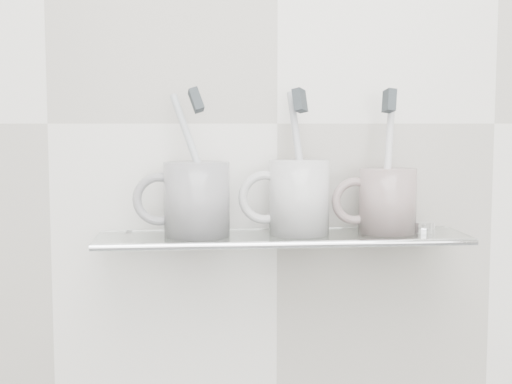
{
  "coord_description": "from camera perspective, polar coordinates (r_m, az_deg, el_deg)",
  "views": [
    {
      "loc": [
        -0.12,
        0.09,
        1.25
      ],
      "look_at": [
        -0.04,
        1.04,
        1.16
      ],
      "focal_mm": 50.0,
      "sensor_mm": 36.0,
      "label": 1
    }
  ],
  "objects": [
    {
      "name": "mug_center_handle",
      "position": [
        0.96,
        0.72,
        -0.44
      ],
      "size": [
        0.07,
        0.01,
        0.07
      ],
      "primitive_type": "torus",
      "rotation": [
        1.57,
        0.0,
        0.0
      ],
      "color": "silver",
      "rests_on": "mug_center"
    },
    {
      "name": "chrome_cap",
      "position": [
        1.01,
        13.15,
        -2.73
      ],
      "size": [
        0.04,
        0.04,
        0.01
      ],
      "primitive_type": "cylinder",
      "color": "silver",
      "rests_on": "shelf_glass"
    },
    {
      "name": "bracket_right",
      "position": [
        1.06,
        13.13,
        -3.59
      ],
      "size": [
        0.02,
        0.03,
        0.02
      ],
      "primitive_type": "cylinder",
      "rotation": [
        1.57,
        0.0,
        0.0
      ],
      "color": "silver",
      "rests_on": "wall_back"
    },
    {
      "name": "toothbrush_right",
      "position": [
        0.99,
        10.53,
        2.57
      ],
      "size": [
        0.03,
        0.04,
        0.19
      ],
      "primitive_type": "cylinder",
      "rotation": [
        -0.17,
        0.12,
        0.12
      ],
      "color": "white",
      "rests_on": "mug_right"
    },
    {
      "name": "bristles_right",
      "position": [
        0.99,
        10.61,
        7.19
      ],
      "size": [
        0.02,
        0.03,
        0.03
      ],
      "primitive_type": "cube",
      "rotation": [
        -0.17,
        0.12,
        0.12
      ],
      "color": "#2F363A",
      "rests_on": "toothbrush_right"
    },
    {
      "name": "toothbrush_left",
      "position": [
        0.95,
        -4.78,
        2.53
      ],
      "size": [
        0.07,
        0.05,
        0.18
      ],
      "primitive_type": "cylinder",
      "rotation": [
        -0.26,
        -0.31,
        0.14
      ],
      "color": "silver",
      "rests_on": "mug_left"
    },
    {
      "name": "mug_right_handle",
      "position": [
        0.98,
        7.93,
        -0.72
      ],
      "size": [
        0.07,
        0.01,
        0.07
      ],
      "primitive_type": "torus",
      "rotation": [
        1.57,
        0.0,
        0.0
      ],
      "color": "silver",
      "rests_on": "mug_right"
    },
    {
      "name": "bristles_left",
      "position": [
        0.95,
        -4.81,
        7.33
      ],
      "size": [
        0.02,
        0.03,
        0.04
      ],
      "primitive_type": "cube",
      "rotation": [
        -0.26,
        -0.31,
        0.14
      ],
      "color": "#2F363A",
      "rests_on": "toothbrush_left"
    },
    {
      "name": "mug_right",
      "position": [
        1.0,
        10.47,
        -0.69
      ],
      "size": [
        0.1,
        0.1,
        0.09
      ],
      "primitive_type": "cylinder",
      "rotation": [
        0.0,
        0.0,
        -0.42
      ],
      "color": "silver",
      "rests_on": "shelf_glass"
    },
    {
      "name": "wall_back",
      "position": [
        1.02,
        1.72,
        5.49
      ],
      "size": [
        2.5,
        0.0,
        2.5
      ],
      "primitive_type": "plane",
      "rotation": [
        1.57,
        0.0,
        0.0
      ],
      "color": "silver",
      "rests_on": "ground"
    },
    {
      "name": "bristles_center",
      "position": [
        0.96,
        3.53,
        7.32
      ],
      "size": [
        0.02,
        0.03,
        0.03
      ],
      "primitive_type": "cube",
      "rotation": [
        -0.16,
        -0.21,
        -0.5
      ],
      "color": "#2F363A",
      "rests_on": "toothbrush_center"
    },
    {
      "name": "shelf_rail",
      "position": [
        0.91,
        2.58,
        -4.22
      ],
      "size": [
        0.5,
        0.01,
        0.01
      ],
      "primitive_type": "cylinder",
      "rotation": [
        0.0,
        1.57,
        0.0
      ],
      "color": "silver",
      "rests_on": "shelf_glass"
    },
    {
      "name": "bracket_left",
      "position": [
        1.01,
        -10.12,
        -3.97
      ],
      "size": [
        0.02,
        0.03,
        0.02
      ],
      "primitive_type": "cylinder",
      "rotation": [
        1.57,
        0.0,
        0.0
      ],
      "color": "silver",
      "rests_on": "wall_back"
    },
    {
      "name": "shelf_glass",
      "position": [
        0.97,
        2.13,
        -3.66
      ],
      "size": [
        0.5,
        0.12,
        0.01
      ],
      "primitive_type": "cube",
      "color": "silver",
      "rests_on": "wall_back"
    },
    {
      "name": "mug_center",
      "position": [
        0.97,
        3.48,
        -0.41
      ],
      "size": [
        0.09,
        0.09,
        0.1
      ],
      "primitive_type": "cylinder",
      "rotation": [
        0.0,
        0.0,
        0.06
      ],
      "color": "silver",
      "rests_on": "shelf_glass"
    },
    {
      "name": "toothbrush_center",
      "position": [
        0.97,
        3.5,
        2.57
      ],
      "size": [
        0.03,
        0.06,
        0.19
      ],
      "primitive_type": "cylinder",
      "rotation": [
        -0.16,
        -0.21,
        -0.5
      ],
      "color": "#A9ACB2",
      "rests_on": "mug_center"
    },
    {
      "name": "mug_left_handle",
      "position": [
        0.96,
        -7.75,
        -0.58
      ],
      "size": [
        0.07,
        0.01,
        0.07
      ],
      "primitive_type": "torus",
      "rotation": [
        1.57,
        0.0,
        0.0
      ],
      "color": "white",
      "rests_on": "mug_left"
    },
    {
      "name": "mug_left",
      "position": [
        0.96,
        -4.75,
        -0.55
      ],
      "size": [
        0.09,
        0.09,
        0.1
      ],
      "primitive_type": "cylinder",
      "rotation": [
        0.0,
        0.0,
        -0.06
      ],
      "color": "white",
      "rests_on": "shelf_glass"
    }
  ]
}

